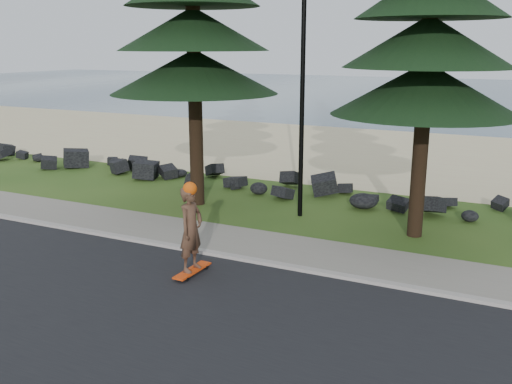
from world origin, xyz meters
TOP-DOWN VIEW (x-y plane):
  - ground at (0.00, 0.00)m, footprint 160.00×160.00m
  - road at (0.00, -4.50)m, footprint 160.00×7.00m
  - kerb at (0.00, -0.90)m, footprint 160.00×0.20m
  - sidewalk at (0.00, 0.20)m, footprint 160.00×2.00m
  - beach_sand at (0.00, 14.50)m, footprint 160.00×15.00m
  - ocean at (0.00, 51.00)m, footprint 160.00×58.00m
  - seawall_boulders at (0.00, 5.60)m, footprint 60.00×2.40m
  - lamp_post at (0.00, 3.20)m, footprint 0.25×0.14m
  - skateboarder at (-0.52, -2.17)m, footprint 0.49×1.17m

SIDE VIEW (x-z plane):
  - ground at x=0.00m, z-range 0.00..0.00m
  - seawall_boulders at x=0.00m, z-range -0.55..0.55m
  - ocean at x=0.00m, z-range 0.00..0.01m
  - beach_sand at x=0.00m, z-range 0.00..0.01m
  - road at x=0.00m, z-range 0.00..0.02m
  - sidewalk at x=0.00m, z-range 0.00..0.08m
  - kerb at x=0.00m, z-range 0.00..0.10m
  - skateboarder at x=-0.52m, z-range 0.01..2.16m
  - lamp_post at x=0.00m, z-range 0.06..8.20m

